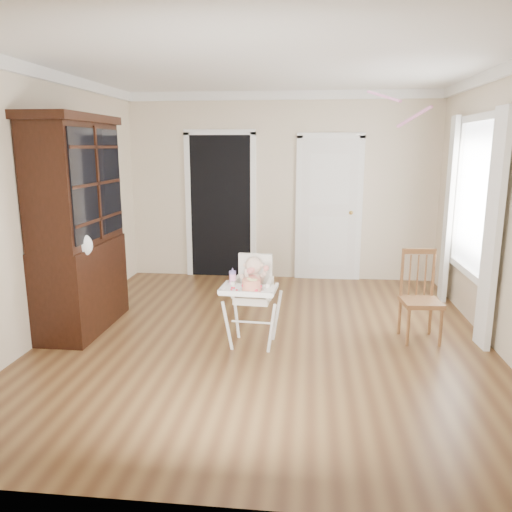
# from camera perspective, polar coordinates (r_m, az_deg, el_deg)

# --- Properties ---
(floor) EXTENTS (5.00, 5.00, 0.00)m
(floor) POSITION_cam_1_polar(r_m,az_deg,el_deg) (5.23, 1.07, -9.32)
(floor) COLOR #52331C
(floor) RESTS_ON ground
(ceiling) EXTENTS (5.00, 5.00, 0.00)m
(ceiling) POSITION_cam_1_polar(r_m,az_deg,el_deg) (4.92, 1.20, 21.34)
(ceiling) COLOR white
(ceiling) RESTS_ON wall_back
(wall_back) EXTENTS (4.50, 0.00, 4.50)m
(wall_back) POSITION_cam_1_polar(r_m,az_deg,el_deg) (7.38, 2.89, 7.83)
(wall_back) COLOR beige
(wall_back) RESTS_ON floor
(wall_left) EXTENTS (0.00, 5.00, 5.00)m
(wall_left) POSITION_cam_1_polar(r_m,az_deg,el_deg) (5.56, -22.73, 5.41)
(wall_left) COLOR beige
(wall_left) RESTS_ON floor
(wall_right) EXTENTS (0.00, 5.00, 5.00)m
(wall_right) POSITION_cam_1_polar(r_m,az_deg,el_deg) (5.20, 26.74, 4.62)
(wall_right) COLOR beige
(wall_right) RESTS_ON floor
(crown_molding) EXTENTS (4.50, 5.00, 0.12)m
(crown_molding) POSITION_cam_1_polar(r_m,az_deg,el_deg) (4.91, 1.20, 20.65)
(crown_molding) COLOR white
(crown_molding) RESTS_ON ceiling
(doorway) EXTENTS (1.06, 0.05, 2.22)m
(doorway) POSITION_cam_1_polar(r_m,az_deg,el_deg) (7.49, -4.06, 6.03)
(doorway) COLOR black
(doorway) RESTS_ON wall_back
(closet_door) EXTENTS (0.96, 0.09, 2.13)m
(closet_door) POSITION_cam_1_polar(r_m,az_deg,el_deg) (7.38, 8.32, 5.18)
(closet_door) COLOR white
(closet_door) RESTS_ON wall_back
(window_right) EXTENTS (0.13, 1.84, 2.30)m
(window_right) POSITION_cam_1_polar(r_m,az_deg,el_deg) (5.94, 23.40, 5.12)
(window_right) COLOR white
(window_right) RESTS_ON wall_right
(high_chair) EXTENTS (0.56, 0.68, 0.92)m
(high_chair) POSITION_cam_1_polar(r_m,az_deg,el_deg) (4.87, -0.37, -3.91)
(high_chair) COLOR white
(high_chair) RESTS_ON floor
(baby) EXTENTS (0.26, 0.20, 0.39)m
(baby) POSITION_cam_1_polar(r_m,az_deg,el_deg) (4.86, -0.31, -2.43)
(baby) COLOR beige
(baby) RESTS_ON high_chair
(cake) EXTENTS (0.23, 0.23, 0.10)m
(cake) POSITION_cam_1_polar(r_m,az_deg,el_deg) (4.60, -0.52, -3.32)
(cake) COLOR silver
(cake) RESTS_ON high_chair
(sippy_cup) EXTENTS (0.07, 0.07, 0.16)m
(sippy_cup) POSITION_cam_1_polar(r_m,az_deg,el_deg) (4.81, -2.69, -2.42)
(sippy_cup) COLOR pink
(sippy_cup) RESTS_ON high_chair
(china_cabinet) EXTENTS (0.59, 1.34, 2.25)m
(china_cabinet) POSITION_cam_1_polar(r_m,az_deg,el_deg) (5.56, -19.68, 3.32)
(china_cabinet) COLOR black
(china_cabinet) RESTS_ON floor
(dining_chair) EXTENTS (0.41, 0.41, 0.92)m
(dining_chair) POSITION_cam_1_polar(r_m,az_deg,el_deg) (5.33, 18.26, -4.67)
(dining_chair) COLOR brown
(dining_chair) RESTS_ON floor
(streamer) EXTENTS (0.28, 0.43, 0.15)m
(streamer) POSITION_cam_1_polar(r_m,az_deg,el_deg) (5.06, 14.41, 17.27)
(streamer) COLOR pink
(streamer) RESTS_ON ceiling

